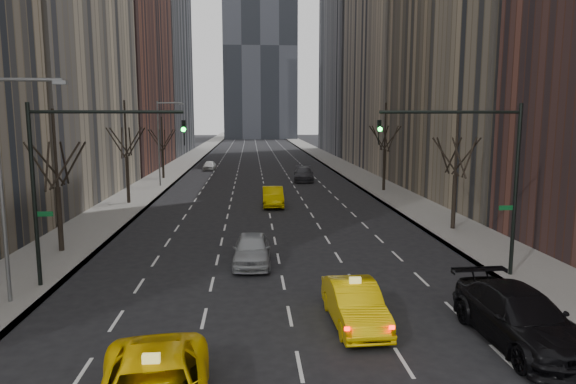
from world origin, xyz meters
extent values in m
cube|color=slate|center=(-12.25, 70.00, 0.07)|extent=(4.50, 320.00, 0.15)
cube|color=slate|center=(12.25, 70.00, 0.07)|extent=(4.50, 320.00, 0.15)
cube|color=brown|center=(-21.50, 66.00, 22.00)|extent=(14.00, 28.00, 44.00)
cube|color=slate|center=(-21.50, 96.00, 30.00)|extent=(14.00, 30.00, 60.00)
cube|color=slate|center=(21.50, 95.00, 29.00)|extent=(14.00, 30.00, 58.00)
cylinder|color=black|center=(-12.00, 18.00, 1.93)|extent=(0.28, 0.28, 3.57)
cylinder|color=black|center=(-12.00, 18.00, 5.84)|extent=(0.16, 0.16, 4.25)
cylinder|color=black|center=(-11.85, 18.85, 4.95)|extent=(0.42, 1.80, 2.52)
cylinder|color=black|center=(-11.19, 18.29, 4.95)|extent=(1.74, 0.72, 2.52)
cylinder|color=black|center=(-11.34, 17.45, 4.95)|extent=(1.46, 1.25, 2.52)
cylinder|color=black|center=(-12.15, 17.15, 4.95)|extent=(0.42, 1.80, 2.52)
cylinder|color=black|center=(-12.81, 17.71, 4.95)|extent=(1.74, 0.72, 2.52)
cylinder|color=black|center=(-12.66, 18.55, 4.95)|extent=(1.46, 1.25, 2.52)
cylinder|color=black|center=(-12.00, 34.00, 2.15)|extent=(0.28, 0.28, 3.99)
cylinder|color=black|center=(-12.00, 34.00, 6.52)|extent=(0.16, 0.16, 4.75)
cylinder|color=black|center=(-11.85, 34.85, 5.37)|extent=(0.42, 1.80, 2.52)
cylinder|color=black|center=(-11.19, 34.29, 5.37)|extent=(1.74, 0.72, 2.52)
cylinder|color=black|center=(-11.34, 33.45, 5.37)|extent=(1.46, 1.25, 2.52)
cylinder|color=black|center=(-12.15, 33.15, 5.37)|extent=(0.42, 1.80, 2.52)
cylinder|color=black|center=(-12.81, 33.71, 5.37)|extent=(1.74, 0.72, 2.52)
cylinder|color=black|center=(-12.66, 34.55, 5.37)|extent=(1.46, 1.25, 2.52)
cylinder|color=black|center=(-12.00, 52.00, 1.83)|extent=(0.28, 0.28, 3.36)
cylinder|color=black|center=(-12.00, 52.00, 5.51)|extent=(0.16, 0.16, 4.00)
cylinder|color=black|center=(-11.85, 52.85, 4.74)|extent=(0.42, 1.80, 2.52)
cylinder|color=black|center=(-11.19, 52.29, 4.74)|extent=(1.74, 0.72, 2.52)
cylinder|color=black|center=(-11.34, 51.45, 4.74)|extent=(1.46, 1.25, 2.52)
cylinder|color=black|center=(-12.15, 51.15, 4.74)|extent=(0.42, 1.80, 2.52)
cylinder|color=black|center=(-12.81, 51.71, 4.74)|extent=(1.74, 0.72, 2.52)
cylinder|color=black|center=(-12.66, 52.55, 4.74)|extent=(1.46, 1.25, 2.52)
cylinder|color=black|center=(12.00, 22.00, 1.93)|extent=(0.28, 0.28, 3.57)
cylinder|color=black|center=(12.00, 22.00, 5.84)|extent=(0.16, 0.16, 4.25)
cylinder|color=black|center=(12.15, 22.85, 4.95)|extent=(0.42, 1.80, 2.52)
cylinder|color=black|center=(12.81, 22.29, 4.95)|extent=(1.74, 0.72, 2.52)
cylinder|color=black|center=(12.66, 21.45, 4.95)|extent=(1.46, 1.25, 2.52)
cylinder|color=black|center=(11.85, 21.15, 4.95)|extent=(0.42, 1.80, 2.52)
cylinder|color=black|center=(11.19, 21.71, 4.95)|extent=(1.74, 0.72, 2.52)
cylinder|color=black|center=(11.34, 22.55, 4.95)|extent=(1.46, 1.25, 2.52)
cylinder|color=black|center=(12.00, 40.00, 2.15)|extent=(0.28, 0.28, 3.99)
cylinder|color=black|center=(12.00, 40.00, 6.52)|extent=(0.16, 0.16, 4.75)
cylinder|color=black|center=(12.15, 40.85, 5.37)|extent=(0.42, 1.80, 2.52)
cylinder|color=black|center=(12.81, 40.29, 5.37)|extent=(1.74, 0.72, 2.52)
cylinder|color=black|center=(12.66, 39.45, 5.37)|extent=(1.46, 1.25, 2.52)
cylinder|color=black|center=(11.85, 39.15, 5.37)|extent=(0.42, 1.80, 2.52)
cylinder|color=black|center=(11.19, 39.71, 5.37)|extent=(1.74, 0.72, 2.52)
cylinder|color=black|center=(11.34, 40.55, 5.37)|extent=(1.46, 1.25, 2.52)
cylinder|color=black|center=(-10.80, 12.00, 4.15)|extent=(0.18, 0.18, 8.00)
cylinder|color=black|center=(-7.55, 12.00, 7.75)|extent=(6.50, 0.14, 0.14)
imported|color=black|center=(-4.30, 12.00, 6.85)|extent=(0.18, 0.22, 1.10)
sphere|color=#0CFF33|center=(-4.30, 11.82, 7.00)|extent=(0.20, 0.20, 0.20)
cube|color=#0C5926|center=(-10.40, 12.00, 3.35)|extent=(0.70, 0.04, 0.22)
cylinder|color=black|center=(10.80, 12.00, 4.15)|extent=(0.18, 0.18, 8.00)
cylinder|color=black|center=(7.55, 12.00, 7.75)|extent=(6.50, 0.14, 0.14)
imported|color=black|center=(4.30, 12.00, 6.85)|extent=(0.18, 0.22, 1.10)
sphere|color=#0CFF33|center=(4.30, 11.82, 7.00)|extent=(0.20, 0.20, 0.20)
cube|color=#0C5926|center=(10.40, 12.00, 3.35)|extent=(0.70, 0.04, 0.22)
cylinder|color=slate|center=(-11.20, 10.00, 4.65)|extent=(0.16, 0.16, 9.00)
cylinder|color=slate|center=(-9.90, 10.00, 8.95)|extent=(2.60, 0.14, 0.14)
cube|color=slate|center=(-8.70, 10.00, 8.85)|extent=(0.50, 0.22, 0.15)
cylinder|color=slate|center=(-11.20, 45.00, 4.65)|extent=(0.16, 0.16, 9.00)
cylinder|color=slate|center=(-9.90, 45.00, 8.95)|extent=(2.60, 0.14, 0.14)
cube|color=slate|center=(-8.70, 45.00, 8.85)|extent=(0.50, 0.22, 0.15)
imported|color=#ECBF04|center=(2.31, 7.02, 0.79)|extent=(1.85, 4.84, 1.57)
imported|color=gray|center=(-1.41, 15.02, 0.80)|extent=(2.02, 4.74, 1.60)
imported|color=black|center=(7.50, 5.07, 0.91)|extent=(2.81, 6.36, 1.82)
imported|color=#D6B604|center=(0.42, 32.33, 0.81)|extent=(1.75, 4.94, 1.62)
imported|color=#313136|center=(4.77, 49.05, 0.81)|extent=(2.75, 5.75, 1.62)
imported|color=white|center=(-7.27, 62.19, 0.66)|extent=(1.75, 3.96, 1.32)
camera|label=1|loc=(-1.42, -10.65, 7.57)|focal=32.00mm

